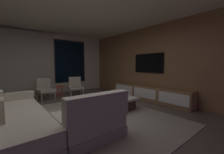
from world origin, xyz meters
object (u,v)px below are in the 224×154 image
coffee_table (111,103)px  media_console (149,94)px  mounted_tv (148,63)px  book_stack_on_coffee_table (114,95)px  sectional_couch (36,120)px  side_stool (59,88)px  accent_chair_by_curtain (45,88)px  accent_chair_near_window (76,85)px

coffee_table → media_console: size_ratio=0.37×
mounted_tv → media_console: bearing=-132.4°
book_stack_on_coffee_table → mounted_tv: (1.80, 0.15, 0.95)m
sectional_couch → side_stool: sectional_couch is taller
sectional_couch → mounted_tv: 4.05m
sectional_couch → media_console: bearing=4.2°
media_console → mounted_tv: (0.18, 0.20, 1.10)m
accent_chair_by_curtain → side_stool: 0.52m
accent_chair_by_curtain → media_console: size_ratio=0.25×
coffee_table → accent_chair_by_curtain: (-1.20, 2.42, 0.25)m
accent_chair_near_window → mounted_tv: mounted_tv is taller
book_stack_on_coffee_table → mounted_tv: size_ratio=0.23×
coffee_table → mounted_tv: 2.20m
sectional_couch → accent_chair_by_curtain: (0.81, 2.78, 0.14)m
book_stack_on_coffee_table → accent_chair_near_window: bearing=92.7°
accent_chair_near_window → media_console: bearing=-54.4°
accent_chair_near_window → accent_chair_by_curtain: (-1.16, 0.10, 0.00)m
sectional_couch → accent_chair_near_window: 3.33m
accent_chair_by_curtain → mounted_tv: size_ratio=0.63×
book_stack_on_coffee_table → side_stool: (-0.75, 2.47, -0.02)m
coffee_table → side_stool: 2.52m
sectional_couch → book_stack_on_coffee_table: size_ratio=8.78×
accent_chair_near_window → side_stool: bearing=171.7°
sectional_couch → coffee_table: sectional_couch is taller
media_console → accent_chair_by_curtain: bearing=139.0°
book_stack_on_coffee_table → side_stool: bearing=107.0°
accent_chair_near_window → sectional_couch: bearing=-126.2°
book_stack_on_coffee_table → media_console: size_ratio=0.09×
sectional_couch → book_stack_on_coffee_table: sectional_couch is taller
side_stool → media_console: 3.45m
accent_chair_near_window → mounted_tv: size_ratio=0.63×
accent_chair_near_window → coffee_table: bearing=-89.0°
sectional_couch → accent_chair_near_window: size_ratio=3.21×
coffee_table → mounted_tv: (1.87, 0.11, 1.16)m
accent_chair_by_curtain → side_stool: bearing=-0.2°
media_console → book_stack_on_coffee_table: bearing=178.5°
accent_chair_by_curtain → mounted_tv: 3.95m
accent_chair_near_window → side_stool: accent_chair_near_window is taller
book_stack_on_coffee_table → media_console: 1.62m
coffee_table → accent_chair_near_window: 2.34m
book_stack_on_coffee_table → media_console: bearing=-1.5°
accent_chair_by_curtain → mounted_tv: mounted_tv is taller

